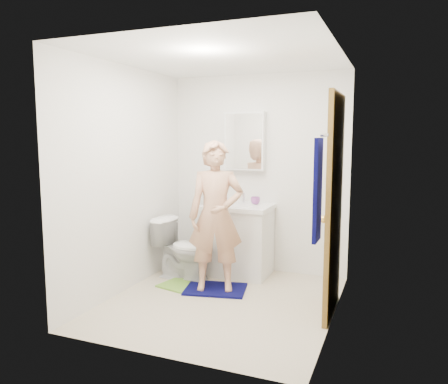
{
  "coord_description": "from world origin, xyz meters",
  "views": [
    {
      "loc": [
        1.59,
        -3.92,
        1.66
      ],
      "look_at": [
        -0.07,
        0.25,
        1.09
      ],
      "focal_mm": 35.0,
      "sensor_mm": 36.0,
      "label": 1
    }
  ],
  "objects_px": {
    "toilet": "(184,249)",
    "toothbrush_cup": "(255,201)",
    "towel": "(318,190)",
    "man": "(216,216)",
    "medicine_cabinet": "(245,141)",
    "soap_dispenser": "(222,197)",
    "vanity_cabinet": "(238,242)"
  },
  "relations": [
    {
      "from": "towel",
      "to": "man",
      "type": "relative_size",
      "value": 0.5
    },
    {
      "from": "vanity_cabinet",
      "to": "soap_dispenser",
      "type": "xyz_separation_m",
      "value": [
        -0.18,
        -0.07,
        0.54
      ]
    },
    {
      "from": "towel",
      "to": "toothbrush_cup",
      "type": "xyz_separation_m",
      "value": [
        -1.0,
        1.59,
        -0.36
      ]
    },
    {
      "from": "medicine_cabinet",
      "to": "soap_dispenser",
      "type": "distance_m",
      "value": 0.74
    },
    {
      "from": "toilet",
      "to": "towel",
      "type": "bearing_deg",
      "value": -118.12
    },
    {
      "from": "toilet",
      "to": "toothbrush_cup",
      "type": "bearing_deg",
      "value": -50.28
    },
    {
      "from": "soap_dispenser",
      "to": "man",
      "type": "distance_m",
      "value": 0.6
    },
    {
      "from": "medicine_cabinet",
      "to": "toilet",
      "type": "relative_size",
      "value": 0.99
    },
    {
      "from": "vanity_cabinet",
      "to": "towel",
      "type": "height_order",
      "value": "towel"
    },
    {
      "from": "soap_dispenser",
      "to": "toilet",
      "type": "bearing_deg",
      "value": -137.42
    },
    {
      "from": "medicine_cabinet",
      "to": "man",
      "type": "bearing_deg",
      "value": -91.63
    },
    {
      "from": "toilet",
      "to": "soap_dispenser",
      "type": "xyz_separation_m",
      "value": [
        0.35,
        0.32,
        0.59
      ]
    },
    {
      "from": "vanity_cabinet",
      "to": "man",
      "type": "bearing_deg",
      "value": -92.2
    },
    {
      "from": "medicine_cabinet",
      "to": "vanity_cabinet",
      "type": "bearing_deg",
      "value": -90.0
    },
    {
      "from": "medicine_cabinet",
      "to": "man",
      "type": "xyz_separation_m",
      "value": [
        -0.02,
        -0.86,
        -0.78
      ]
    },
    {
      "from": "towel",
      "to": "toothbrush_cup",
      "type": "distance_m",
      "value": 1.91
    },
    {
      "from": "soap_dispenser",
      "to": "medicine_cabinet",
      "type": "bearing_deg",
      "value": 58.86
    },
    {
      "from": "towel",
      "to": "man",
      "type": "height_order",
      "value": "towel"
    },
    {
      "from": "toothbrush_cup",
      "to": "man",
      "type": "xyz_separation_m",
      "value": [
        -0.2,
        -0.74,
        -0.07
      ]
    },
    {
      "from": "toilet",
      "to": "vanity_cabinet",
      "type": "bearing_deg",
      "value": -48.97
    },
    {
      "from": "toothbrush_cup",
      "to": "toilet",
      "type": "bearing_deg",
      "value": -144.75
    },
    {
      "from": "towel",
      "to": "toilet",
      "type": "distance_m",
      "value": 2.22
    },
    {
      "from": "toothbrush_cup",
      "to": "man",
      "type": "relative_size",
      "value": 0.07
    },
    {
      "from": "toilet",
      "to": "man",
      "type": "distance_m",
      "value": 0.73
    },
    {
      "from": "vanity_cabinet",
      "to": "toilet",
      "type": "bearing_deg",
      "value": -143.43
    },
    {
      "from": "man",
      "to": "towel",
      "type": "bearing_deg",
      "value": -54.8
    },
    {
      "from": "toothbrush_cup",
      "to": "man",
      "type": "bearing_deg",
      "value": -105.15
    },
    {
      "from": "soap_dispenser",
      "to": "toothbrush_cup",
      "type": "bearing_deg",
      "value": 26.44
    },
    {
      "from": "medicine_cabinet",
      "to": "soap_dispenser",
      "type": "relative_size",
      "value": 3.82
    },
    {
      "from": "toilet",
      "to": "man",
      "type": "xyz_separation_m",
      "value": [
        0.5,
        -0.25,
        0.47
      ]
    },
    {
      "from": "vanity_cabinet",
      "to": "medicine_cabinet",
      "type": "distance_m",
      "value": 1.22
    },
    {
      "from": "toilet",
      "to": "toothbrush_cup",
      "type": "distance_m",
      "value": 1.02
    }
  ]
}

